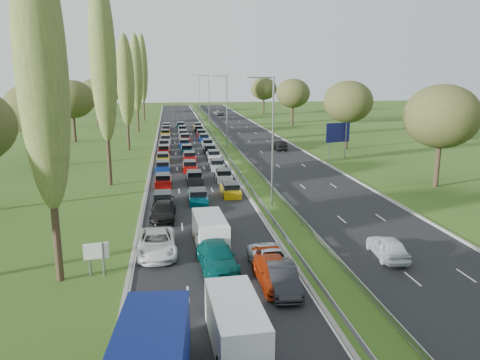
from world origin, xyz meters
TOP-DOWN VIEW (x-y plane):
  - ground at (4.50, 80.00)m, footprint 260.00×260.00m
  - near_carriageway at (-2.25, 82.50)m, footprint 10.50×215.00m
  - far_carriageway at (11.25, 82.50)m, footprint 10.50×215.00m
  - central_reservation at (4.50, 82.50)m, footprint 2.36×215.00m
  - lamp_columns at (4.50, 78.00)m, footprint 0.18×140.18m
  - poplar_row at (-11.50, 68.17)m, footprint 2.80×127.80m
  - woodland_left at (-22.00, 62.63)m, footprint 8.00×166.00m
  - woodland_right at (24.00, 66.67)m, footprint 8.00×153.00m
  - traffic_queue_fill at (-2.25, 77.57)m, footprint 9.00×69.43m
  - near_car_2 at (-5.87, 32.38)m, footprint 2.81×5.70m
  - near_car_3 at (-5.53, 40.21)m, footprint 2.26×5.10m
  - near_car_7 at (-2.03, 29.35)m, footprint 2.58×5.62m
  - near_car_8 at (-2.28, 36.15)m, footprint 2.07×4.42m
  - near_car_9 at (1.34, 25.67)m, footprint 1.75×4.57m
  - near_car_10 at (1.34, 28.63)m, footprint 2.55×5.03m
  - near_car_11 at (1.10, 26.56)m, footprint 2.22×5.11m
  - far_car_0 at (9.51, 29.48)m, footprint 2.09×4.52m
  - far_car_1 at (12.88, 75.34)m, footprint 1.74×4.65m
  - far_car_2 at (9.75, 142.79)m, footprint 2.88×5.51m
  - white_van_front at (-2.05, 20.74)m, footprint 2.16×5.50m
  - white_van_rear at (-2.11, 33.76)m, footprint 2.07×5.29m
  - info_sign at (-9.40, 29.38)m, footprint 1.50×0.34m
  - direction_sign at (19.40, 66.58)m, footprint 3.89×1.11m

SIDE VIEW (x-z plane):
  - ground at x=4.50m, z-range 0.00..0.00m
  - near_carriageway at x=-2.25m, z-range -0.02..0.02m
  - far_carriageway at x=11.25m, z-range -0.02..0.02m
  - traffic_queue_fill at x=-2.25m, z-range 0.04..0.84m
  - central_reservation at x=4.50m, z-range 0.39..0.71m
  - near_car_10 at x=1.34m, z-range 0.02..1.38m
  - near_car_3 at x=-5.53m, z-range 0.02..1.48m
  - near_car_8 at x=-2.28m, z-range 0.02..1.48m
  - near_car_11 at x=1.10m, z-range 0.02..1.48m
  - far_car_2 at x=9.75m, z-range 0.02..1.50m
  - near_car_9 at x=1.34m, z-range 0.02..1.51m
  - far_car_0 at x=9.51m, z-range 0.02..1.52m
  - far_car_1 at x=12.88m, z-range 0.02..1.54m
  - near_car_2 at x=-5.87m, z-range 0.02..1.58m
  - near_car_7 at x=-2.03m, z-range 0.02..1.61m
  - white_van_rear at x=-2.11m, z-range 0.03..2.15m
  - white_van_front at x=-2.05m, z-range 0.03..2.24m
  - info_sign at x=-9.40m, z-range 0.32..2.42m
  - direction_sign at x=19.40m, z-range 0.97..6.17m
  - lamp_columns at x=4.50m, z-range 0.00..12.00m
  - woodland_right at x=24.00m, z-range 2.13..13.23m
  - woodland_left at x=-22.00m, z-range 2.13..13.23m
  - poplar_row at x=-11.50m, z-range 1.17..23.61m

